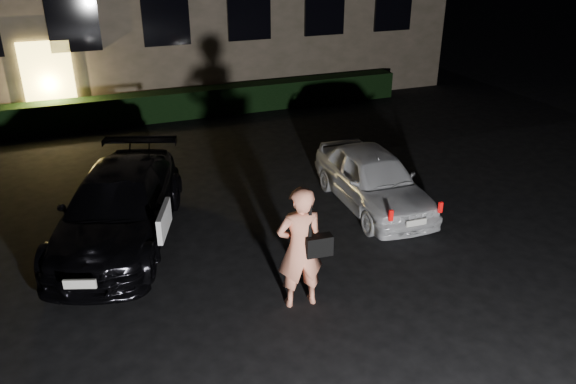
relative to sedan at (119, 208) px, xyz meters
name	(u,v)px	position (x,y,z in m)	size (l,w,h in m)	color
ground	(313,307)	(2.47, -3.27, -0.66)	(80.00, 80.00, 0.00)	black
hedge	(176,105)	(2.47, 7.23, -0.23)	(15.00, 0.70, 0.85)	black
sedan	(119,208)	(0.00, 0.00, 0.00)	(3.28, 4.89, 1.32)	black
hatch	(373,179)	(5.07, -0.44, -0.05)	(1.61, 3.65, 1.22)	silver
man	(301,248)	(2.33, -3.09, 0.34)	(0.82, 0.53, 1.98)	#EF8D6B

